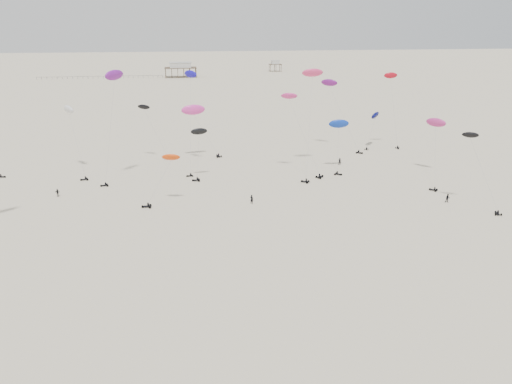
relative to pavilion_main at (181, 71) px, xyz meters
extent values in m
plane|color=beige|center=(10.00, -150.00, -4.22)|extent=(900.00, 900.00, 0.00)
cube|color=brown|center=(0.00, 0.00, 1.93)|extent=(21.00, 13.00, 0.30)
cube|color=silver|center=(0.00, 0.00, 3.68)|extent=(14.00, 8.40, 3.20)
cube|color=#B2B2AD|center=(0.00, 0.00, 5.43)|extent=(15.00, 9.00, 0.30)
cube|color=brown|center=(70.00, 30.00, 0.93)|extent=(9.00, 7.00, 0.30)
cube|color=silver|center=(70.00, 30.00, 2.28)|extent=(5.60, 4.20, 2.40)
cube|color=#B2B2AD|center=(70.00, 30.00, 3.63)|extent=(6.00, 4.50, 0.30)
cube|color=black|center=(-52.00, 0.00, -2.77)|extent=(80.00, 0.10, 0.10)
cylinder|color=gray|center=(59.23, -207.37, 6.10)|extent=(0.03, 0.03, 19.98)
ellipsoid|color=red|center=(58.11, -205.22, 16.51)|extent=(4.05, 1.55, 1.94)
cylinder|color=gray|center=(55.61, -258.73, 2.95)|extent=(0.03, 0.03, 15.32)
ellipsoid|color=black|center=(53.97, -255.02, 10.02)|extent=(3.47, 2.81, 1.59)
cylinder|color=gray|center=(-0.13, -222.76, 7.28)|extent=(0.03, 0.03, 24.24)
ellipsoid|color=#170DB3|center=(0.59, -217.52, 18.96)|extent=(3.85, 4.19, 2.07)
cylinder|color=gray|center=(43.83, -208.34, 5.10)|extent=(0.03, 0.03, 20.85)
ellipsoid|color=#741679|center=(40.40, -203.56, 14.58)|extent=(5.07, 4.54, 2.45)
cylinder|color=gray|center=(26.71, -230.30, 5.12)|extent=(0.03, 0.03, 19.67)
ellipsoid|color=#D83286|center=(23.55, -226.63, 14.38)|extent=(4.25, 2.74, 1.95)
cylinder|color=gray|center=(35.56, -229.47, 1.41)|extent=(0.03, 0.03, 11.50)
ellipsoid|color=#0D34B2|center=(36.28, -226.61, 7.26)|extent=(5.19, 2.08, 2.49)
cylinder|color=gray|center=(55.38, -239.90, 1.82)|extent=(0.03, 0.03, 19.25)
ellipsoid|color=#BD2C7E|center=(58.71, -232.64, 8.07)|extent=(4.40, 4.83, 2.37)
cylinder|color=gray|center=(1.13, -230.61, 1.40)|extent=(0.03, 0.03, 10.27)
ellipsoid|color=black|center=(1.68, -229.26, 7.03)|extent=(4.15, 2.18, 1.97)
cylinder|color=gray|center=(-18.33, -230.09, 7.72)|extent=(0.03, 0.03, 23.39)
ellipsoid|color=#7E1B97|center=(-16.50, -227.59, 19.97)|extent=(4.87, 5.42, 2.65)
cylinder|color=gray|center=(-8.97, -209.91, 2.87)|extent=(0.03, 0.03, 13.91)
ellipsoid|color=black|center=(-11.82, -209.13, 9.82)|extent=(3.97, 3.15, 1.78)
cylinder|color=gray|center=(-7.37, -246.73, 0.61)|extent=(0.03, 0.03, 10.05)
ellipsoid|color=#EF460C|center=(-4.76, -245.40, 5.36)|extent=(3.95, 2.27, 1.85)
cylinder|color=gray|center=(-27.33, -222.18, 3.26)|extent=(0.03, 0.03, 17.33)
ellipsoid|color=silver|center=(-29.22, -217.17, 10.92)|extent=(4.00, 4.82, 2.30)
cylinder|color=gray|center=(4.27, -210.23, 2.09)|extent=(0.03, 0.03, 12.82)
ellipsoid|color=#EC37AA|center=(1.11, -209.60, 8.80)|extent=(6.76, 3.28, 3.11)
cylinder|color=gray|center=(52.46, -207.61, 0.32)|extent=(0.03, 0.03, 9.06)
ellipsoid|color=#050849|center=(54.03, -206.02, 5.21)|extent=(5.03, 5.71, 2.61)
cylinder|color=gray|center=(27.83, -229.83, 7.43)|extent=(0.03, 0.03, 26.57)
ellipsoid|color=#ED3774|center=(30.17, -222.64, 19.32)|extent=(5.35, 2.45, 2.65)
imported|color=black|center=(11.15, -248.88, -4.22)|extent=(0.97, 0.93, 2.21)
imported|color=black|center=(51.23, -254.51, -4.22)|extent=(1.15, 0.84, 2.11)
imported|color=black|center=(-29.20, -238.24, -4.22)|extent=(1.26, 0.79, 2.00)
imported|color=black|center=(38.04, -223.63, -4.22)|extent=(0.96, 0.81, 2.22)
camera|label=1|loc=(-2.79, -344.05, 31.28)|focal=35.00mm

